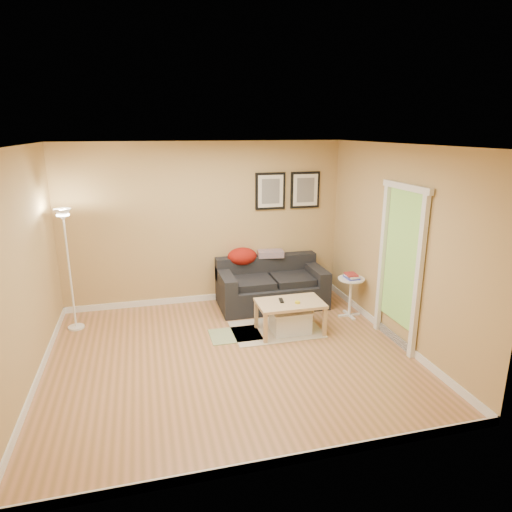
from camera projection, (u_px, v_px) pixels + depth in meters
name	position (u px, v px, depth m)	size (l,w,h in m)	color
floor	(231.00, 356.00, 5.67)	(4.50, 4.50, 0.00)	#B87A4E
ceiling	(227.00, 145.00, 4.96)	(4.50, 4.50, 0.00)	white
wall_back	(205.00, 224.00, 7.18)	(4.50, 4.50, 0.00)	tan
wall_front	(279.00, 328.00, 3.45)	(4.50, 4.50, 0.00)	tan
wall_left	(22.00, 272.00, 4.78)	(4.00, 4.00, 0.00)	tan
wall_right	(398.00, 246.00, 5.86)	(4.00, 4.00, 0.00)	tan
baseboard_back	(207.00, 298.00, 7.51)	(4.50, 0.02, 0.10)	white
baseboard_front	(277.00, 462.00, 3.80)	(4.50, 0.02, 0.10)	white
baseboard_left	(38.00, 376.00, 5.12)	(0.02, 4.00, 0.10)	white
baseboard_right	(389.00, 333.00, 6.19)	(0.02, 4.00, 0.10)	white
sofa	(272.00, 283.00, 7.23)	(1.70, 0.90, 0.75)	black
red_throw	(242.00, 256.00, 7.31)	(0.48, 0.36, 0.28)	maroon
plaid_throw	(270.00, 253.00, 7.44)	(0.42, 0.26, 0.10)	tan
framed_print_left	(270.00, 191.00, 7.28)	(0.50, 0.04, 0.60)	black
framed_print_right	(305.00, 190.00, 7.42)	(0.50, 0.04, 0.60)	black
area_rug	(276.00, 329.00, 6.42)	(1.25, 0.85, 0.01)	beige
green_runner	(235.00, 335.00, 6.25)	(0.70, 0.50, 0.01)	#668C4C
coffee_table	(290.00, 317.00, 6.29)	(0.92, 0.56, 0.46)	tan
remote_control	(281.00, 300.00, 6.25)	(0.05, 0.16, 0.02)	black
tape_roll	(297.00, 302.00, 6.17)	(0.07, 0.07, 0.03)	yellow
storage_bin	(290.00, 321.00, 6.31)	(0.54, 0.40, 0.33)	white
side_table	(350.00, 297.00, 6.82)	(0.40, 0.40, 0.61)	white
book_stack	(352.00, 276.00, 6.73)	(0.18, 0.24, 0.07)	#3943AC
floor_lamp	(70.00, 274.00, 6.25)	(0.23, 0.23, 1.75)	white
doorway	(399.00, 270.00, 5.78)	(0.12, 1.01, 2.13)	white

